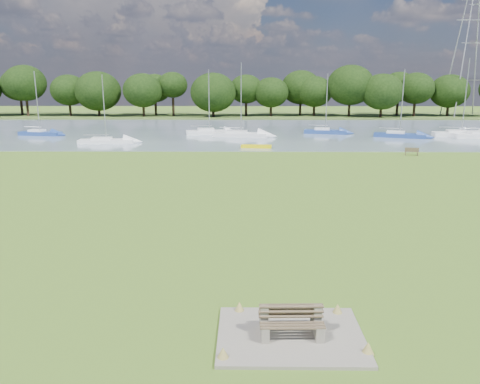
{
  "coord_description": "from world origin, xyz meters",
  "views": [
    {
      "loc": [
        -1.32,
        -26.21,
        7.25
      ],
      "look_at": [
        -1.61,
        -2.0,
        1.45
      ],
      "focal_mm": 35.0,
      "sensor_mm": 36.0,
      "label": 1
    }
  ],
  "objects_px": {
    "riverbank_bench": "(412,152)",
    "sailboat_4": "(325,130)",
    "sailboat_3": "(209,131)",
    "pylon": "(474,18)",
    "sailboat_2": "(240,133)",
    "sailboat_5": "(461,133)",
    "sailboat_6": "(106,140)",
    "sailboat_0": "(399,134)",
    "bench_pair": "(291,321)",
    "sailboat_7": "(40,132)",
    "kayak": "(256,146)"
  },
  "relations": [
    {
      "from": "sailboat_2",
      "to": "sailboat_3",
      "type": "xyz_separation_m",
      "value": [
        -4.33,
        2.64,
        0.02
      ]
    },
    {
      "from": "sailboat_4",
      "to": "sailboat_3",
      "type": "bearing_deg",
      "value": -163.76
    },
    {
      "from": "riverbank_bench",
      "to": "sailboat_4",
      "type": "height_order",
      "value": "sailboat_4"
    },
    {
      "from": "sailboat_4",
      "to": "sailboat_7",
      "type": "relative_size",
      "value": 0.97
    },
    {
      "from": "sailboat_0",
      "to": "sailboat_7",
      "type": "relative_size",
      "value": 1.03
    },
    {
      "from": "sailboat_7",
      "to": "sailboat_5",
      "type": "bearing_deg",
      "value": 9.63
    },
    {
      "from": "sailboat_3",
      "to": "pylon",
      "type": "bearing_deg",
      "value": 22.62
    },
    {
      "from": "kayak",
      "to": "sailboat_5",
      "type": "height_order",
      "value": "sailboat_5"
    },
    {
      "from": "sailboat_2",
      "to": "sailboat_6",
      "type": "height_order",
      "value": "sailboat_2"
    },
    {
      "from": "sailboat_2",
      "to": "sailboat_3",
      "type": "relative_size",
      "value": 1.09
    },
    {
      "from": "kayak",
      "to": "sailboat_5",
      "type": "distance_m",
      "value": 29.2
    },
    {
      "from": "pylon",
      "to": "sailboat_0",
      "type": "height_order",
      "value": "pylon"
    },
    {
      "from": "kayak",
      "to": "sailboat_0",
      "type": "bearing_deg",
      "value": 34.93
    },
    {
      "from": "sailboat_5",
      "to": "sailboat_7",
      "type": "relative_size",
      "value": 1.19
    },
    {
      "from": "pylon",
      "to": "sailboat_6",
      "type": "distance_m",
      "value": 75.88
    },
    {
      "from": "kayak",
      "to": "sailboat_7",
      "type": "distance_m",
      "value": 30.98
    },
    {
      "from": "sailboat_2",
      "to": "sailboat_4",
      "type": "xyz_separation_m",
      "value": [
        11.66,
        3.65,
        0.0
      ]
    },
    {
      "from": "sailboat_6",
      "to": "sailboat_7",
      "type": "distance_m",
      "value": 13.6
    },
    {
      "from": "kayak",
      "to": "sailboat_6",
      "type": "distance_m",
      "value": 18.01
    },
    {
      "from": "bench_pair",
      "to": "sailboat_3",
      "type": "distance_m",
      "value": 52.11
    },
    {
      "from": "sailboat_2",
      "to": "sailboat_4",
      "type": "distance_m",
      "value": 12.22
    },
    {
      "from": "pylon",
      "to": "sailboat_6",
      "type": "relative_size",
      "value": 3.85
    },
    {
      "from": "riverbank_bench",
      "to": "pylon",
      "type": "relative_size",
      "value": 0.04
    },
    {
      "from": "riverbank_bench",
      "to": "sailboat_7",
      "type": "relative_size",
      "value": 0.16
    },
    {
      "from": "pylon",
      "to": "sailboat_0",
      "type": "bearing_deg",
      "value": -124.43
    },
    {
      "from": "riverbank_bench",
      "to": "sailboat_7",
      "type": "height_order",
      "value": "sailboat_7"
    },
    {
      "from": "bench_pair",
      "to": "sailboat_3",
      "type": "relative_size",
      "value": 0.22
    },
    {
      "from": "sailboat_3",
      "to": "sailboat_6",
      "type": "height_order",
      "value": "sailboat_3"
    },
    {
      "from": "sailboat_0",
      "to": "sailboat_6",
      "type": "bearing_deg",
      "value": -149.06
    },
    {
      "from": "sailboat_0",
      "to": "sailboat_7",
      "type": "distance_m",
      "value": 47.46
    },
    {
      "from": "sailboat_0",
      "to": "kayak",
      "type": "bearing_deg",
      "value": -130.79
    },
    {
      "from": "sailboat_0",
      "to": "sailboat_4",
      "type": "distance_m",
      "value": 9.84
    },
    {
      "from": "kayak",
      "to": "bench_pair",
      "type": "bearing_deg",
      "value": -82.73
    },
    {
      "from": "riverbank_bench",
      "to": "sailboat_0",
      "type": "distance_m",
      "value": 15.13
    },
    {
      "from": "bench_pair",
      "to": "sailboat_0",
      "type": "bearing_deg",
      "value": 67.42
    },
    {
      "from": "sailboat_4",
      "to": "sailboat_7",
      "type": "bearing_deg",
      "value": -163.5
    },
    {
      "from": "pylon",
      "to": "sailboat_2",
      "type": "relative_size",
      "value": 3.21
    },
    {
      "from": "sailboat_5",
      "to": "sailboat_3",
      "type": "bearing_deg",
      "value": -176.71
    },
    {
      "from": "bench_pair",
      "to": "sailboat_7",
      "type": "distance_m",
      "value": 57.85
    },
    {
      "from": "sailboat_3",
      "to": "sailboat_0",
      "type": "bearing_deg",
      "value": -18.1
    },
    {
      "from": "pylon",
      "to": "sailboat_6",
      "type": "height_order",
      "value": "pylon"
    },
    {
      "from": "sailboat_5",
      "to": "sailboat_6",
      "type": "height_order",
      "value": "sailboat_5"
    },
    {
      "from": "pylon",
      "to": "sailboat_0",
      "type": "xyz_separation_m",
      "value": [
        -24.36,
        -35.53,
        -18.46
      ]
    },
    {
      "from": "riverbank_bench",
      "to": "sailboat_6",
      "type": "relative_size",
      "value": 0.17
    },
    {
      "from": "sailboat_6",
      "to": "sailboat_7",
      "type": "bearing_deg",
      "value": 140.02
    },
    {
      "from": "sailboat_3",
      "to": "sailboat_7",
      "type": "height_order",
      "value": "sailboat_3"
    },
    {
      "from": "sailboat_0",
      "to": "sailboat_3",
      "type": "relative_size",
      "value": 1.0
    },
    {
      "from": "sailboat_7",
      "to": "bench_pair",
      "type": "bearing_deg",
      "value": -49.76
    },
    {
      "from": "pylon",
      "to": "sailboat_7",
      "type": "bearing_deg",
      "value": -154.74
    },
    {
      "from": "bench_pair",
      "to": "sailboat_3",
      "type": "height_order",
      "value": "sailboat_3"
    }
  ]
}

